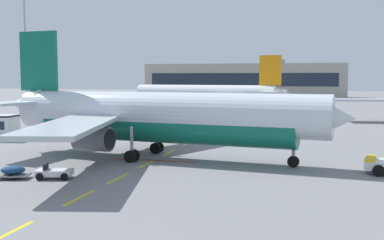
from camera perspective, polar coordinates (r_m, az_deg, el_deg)
name	(u,v)px	position (r m, az deg, el deg)	size (l,w,h in m)	color
apron_paint_markings	(195,139)	(57.82, 0.41, -2.34)	(8.00, 96.27, 0.01)	yellow
airliner_foreground	(158,116)	(44.24, -4.05, 0.44)	(34.82, 34.45, 12.20)	silver
airliner_far_center	(207,96)	(95.53, 1.78, 2.93)	(33.25, 32.87, 11.65)	white
baggage_train	(13,172)	(38.24, -20.60, -5.83)	(8.67, 3.80, 1.14)	silver
apron_light_mast_near	(25,27)	(97.63, -19.41, 10.52)	(1.80, 1.80, 27.88)	slate
terminal_satellite	(247,81)	(173.28, 6.57, 4.67)	(68.24, 26.90, 13.53)	#9E998E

